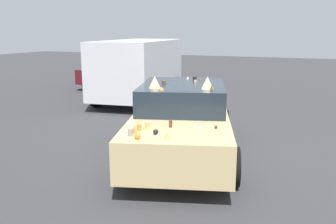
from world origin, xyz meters
The scene contains 4 objects.
ground_plane centered at (0.00, 0.00, 0.00)m, with size 60.00×60.00×0.00m, color #38383A.
art_car_decorated centered at (0.05, 0.02, 0.75)m, with size 4.87×3.09×1.69m.
parked_van_near_left centered at (5.15, 3.62, 1.23)m, with size 5.23×2.82×2.19m.
parked_sedan_near_right centered at (8.26, 6.17, 0.70)m, with size 4.59×2.12×1.37m.
Camera 1 is at (-6.67, -2.54, 2.53)m, focal length 38.83 mm.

